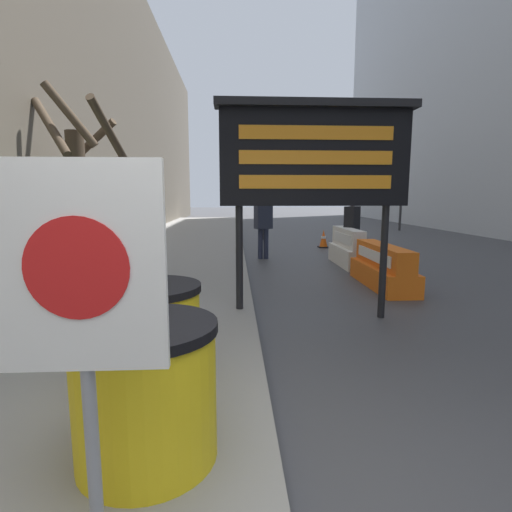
{
  "coord_description": "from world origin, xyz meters",
  "views": [
    {
      "loc": [
        -0.27,
        -1.69,
        1.73
      ],
      "look_at": [
        0.29,
        8.47,
        0.2
      ],
      "focal_mm": 28.0,
      "sensor_mm": 36.0,
      "label": 1
    }
  ],
  "objects": [
    {
      "name": "building_left_facade",
      "position": [
        -4.42,
        9.8,
        5.34
      ],
      "size": [
        0.4,
        50.4,
        10.69
      ],
      "color": "#706656",
      "rests_on": "ground_plane"
    },
    {
      "name": "bare_tree",
      "position": [
        -3.44,
        6.88,
        2.04
      ],
      "size": [
        1.74,
        1.82,
        3.73
      ],
      "color": "#4C3D2D",
      "rests_on": "sidewalk_left"
    },
    {
      "name": "barrel_drum_foreground",
      "position": [
        -0.8,
        0.57,
        0.59
      ],
      "size": [
        0.87,
        0.87,
        0.84
      ],
      "color": "yellow",
      "rests_on": "sidewalk_left"
    },
    {
      "name": "barrel_drum_middle",
      "position": [
        -0.98,
        1.59,
        0.59
      ],
      "size": [
        0.87,
        0.87,
        0.84
      ],
      "color": "yellow",
      "rests_on": "sidewalk_left"
    },
    {
      "name": "warning_sign",
      "position": [
        -0.89,
        -0.09,
        1.35
      ],
      "size": [
        0.69,
        0.08,
        1.72
      ],
      "color": "gray",
      "rests_on": "sidewalk_left"
    },
    {
      "name": "message_board",
      "position": [
        0.82,
        3.76,
        2.25
      ],
      "size": [
        2.67,
        0.36,
        2.97
      ],
      "color": "black",
      "rests_on": "ground_plane"
    },
    {
      "name": "jersey_barrier_orange_far",
      "position": [
        2.59,
        5.74,
        0.35
      ],
      "size": [
        0.63,
        2.17,
        0.81
      ],
      "color": "orange",
      "rests_on": "ground_plane"
    },
    {
      "name": "jersey_barrier_white",
      "position": [
        2.59,
        8.16,
        0.41
      ],
      "size": [
        0.51,
        1.94,
        0.93
      ],
      "color": "silver",
      "rests_on": "ground_plane"
    },
    {
      "name": "traffic_cone_near",
      "position": [
        3.45,
        11.34,
        0.37
      ],
      "size": [
        0.43,
        0.43,
        0.76
      ],
      "color": "black",
      "rests_on": "ground_plane"
    },
    {
      "name": "traffic_cone_mid",
      "position": [
        2.75,
        11.59,
        0.29
      ],
      "size": [
        0.34,
        0.34,
        0.61
      ],
      "color": "black",
      "rests_on": "ground_plane"
    },
    {
      "name": "traffic_cone_far",
      "position": [
        2.95,
        5.45,
        0.35
      ],
      "size": [
        0.4,
        0.4,
        0.72
      ],
      "color": "black",
      "rests_on": "ground_plane"
    },
    {
      "name": "traffic_light_near_curb",
      "position": [
        0.87,
        14.1,
        3.17
      ],
      "size": [
        0.28,
        0.44,
        4.4
      ],
      "color": "#2D2D30",
      "rests_on": "ground_plane"
    },
    {
      "name": "traffic_light_far_side",
      "position": [
        8.12,
        18.0,
        2.94
      ],
      "size": [
        0.28,
        0.45,
        4.06
      ],
      "color": "#2D2D30",
      "rests_on": "ground_plane"
    },
    {
      "name": "pedestrian_worker",
      "position": [
        0.53,
        9.28,
        1.02
      ],
      "size": [
        0.52,
        0.42,
        1.74
      ],
      "rotation": [
        0.0,
        0.0,
        3.51
      ],
      "color": "#23283D",
      "rests_on": "ground_plane"
    },
    {
      "name": "pedestrian_passerby",
      "position": [
        2.81,
        8.6,
        1.0
      ],
      "size": [
        0.49,
        0.51,
        1.69
      ],
      "rotation": [
        0.0,
        0.0,
        0.85
      ],
      "color": "#333338",
      "rests_on": "ground_plane"
    }
  ]
}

